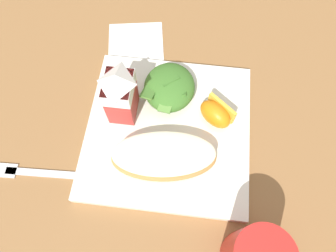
{
  "coord_description": "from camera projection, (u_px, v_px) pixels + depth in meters",
  "views": [
    {
      "loc": [
        -0.21,
        -0.02,
        0.49
      ],
      "look_at": [
        0.0,
        0.0,
        0.03
      ],
      "focal_mm": 32.41,
      "sensor_mm": 36.0,
      "label": 1
    }
  ],
  "objects": [
    {
      "name": "white_plate",
      "position": [
        168.0,
        130.0,
        0.53
      ],
      "size": [
        0.28,
        0.28,
        0.02
      ],
      "primitive_type": "cube",
      "color": "white",
      "rests_on": "ground"
    },
    {
      "name": "ground",
      "position": [
        168.0,
        132.0,
        0.54
      ],
      "size": [
        3.0,
        3.0,
        0.0
      ],
      "primitive_type": "plane",
      "color": "olive"
    },
    {
      "name": "green_salad_pile",
      "position": [
        169.0,
        87.0,
        0.53
      ],
      "size": [
        0.11,
        0.09,
        0.04
      ],
      "color": "#3D7028",
      "rests_on": "white_plate"
    },
    {
      "name": "metal_fork",
      "position": [
        41.0,
        173.0,
        0.5
      ],
      "size": [
        0.03,
        0.19,
        0.01
      ],
      "color": "silver",
      "rests_on": "ground"
    },
    {
      "name": "cheesy_pizza_bread",
      "position": [
        161.0,
        156.0,
        0.48
      ],
      "size": [
        0.1,
        0.18,
        0.04
      ],
      "color": "#B77F42",
      "rests_on": "white_plate"
    },
    {
      "name": "paper_napkin",
      "position": [
        136.0,
        44.0,
        0.62
      ],
      "size": [
        0.13,
        0.13,
        0.0
      ],
      "primitive_type": "cube",
      "rotation": [
        0.0,
        0.0,
        0.17
      ],
      "color": "white",
      "rests_on": "ground"
    },
    {
      "name": "milk_carton",
      "position": [
        120.0,
        93.0,
        0.48
      ],
      "size": [
        0.06,
        0.05,
        0.11
      ],
      "color": "#B7332D",
      "rests_on": "white_plate"
    },
    {
      "name": "orange_wedge_front",
      "position": [
        216.0,
        113.0,
        0.51
      ],
      "size": [
        0.07,
        0.07,
        0.04
      ],
      "color": "orange",
      "rests_on": "white_plate"
    }
  ]
}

